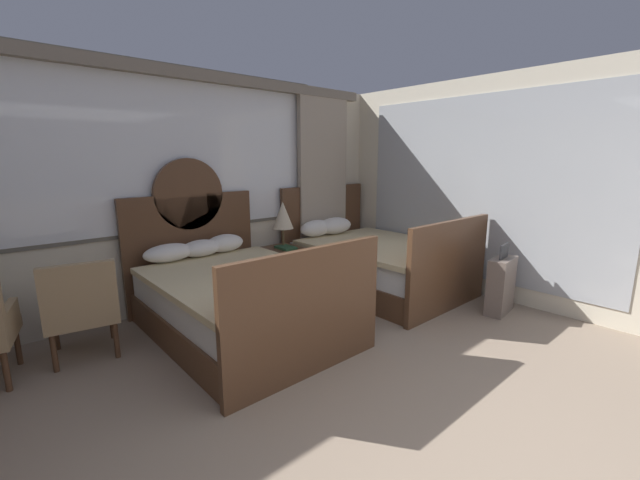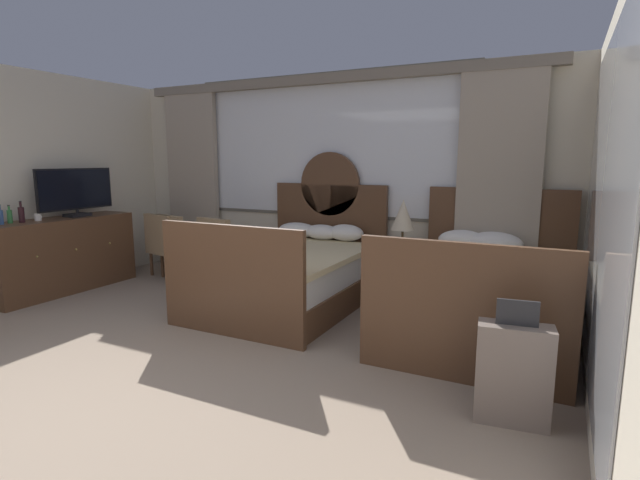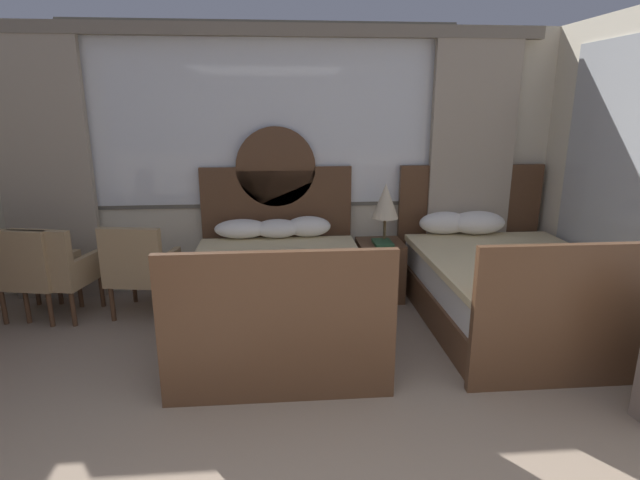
% 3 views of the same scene
% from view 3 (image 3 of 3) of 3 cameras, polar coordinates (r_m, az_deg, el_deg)
% --- Properties ---
extents(wall_back_window, '(6.02, 0.22, 2.72)m').
position_cam_3_polar(wall_back_window, '(5.20, -6.28, 9.79)').
color(wall_back_window, beige).
rests_on(wall_back_window, ground_plane).
extents(bed_near_window, '(1.55, 2.18, 1.73)m').
position_cam_3_polar(bed_near_window, '(4.38, -4.82, -5.66)').
color(bed_near_window, brown).
rests_on(bed_near_window, ground_plane).
extents(bed_near_mirror, '(1.55, 2.18, 1.73)m').
position_cam_3_polar(bed_near_mirror, '(4.84, 20.55, -4.57)').
color(bed_near_mirror, brown).
rests_on(bed_near_mirror, ground_plane).
extents(nightstand_between_beds, '(0.45, 0.47, 0.60)m').
position_cam_3_polar(nightstand_between_beds, '(5.14, 6.83, -3.43)').
color(nightstand_between_beds, brown).
rests_on(nightstand_between_beds, ground_plane).
extents(table_lamp_on_nightstand, '(0.27, 0.27, 0.59)m').
position_cam_3_polar(table_lamp_on_nightstand, '(4.97, 7.51, 4.38)').
color(table_lamp_on_nightstand, brown).
rests_on(table_lamp_on_nightstand, nightstand_between_beds).
extents(book_on_nightstand, '(0.18, 0.26, 0.03)m').
position_cam_3_polar(book_on_nightstand, '(4.96, 7.20, -0.32)').
color(book_on_nightstand, '#285133').
rests_on(book_on_nightstand, nightstand_between_beds).
extents(armchair_by_window_left, '(0.64, 0.64, 0.89)m').
position_cam_3_polar(armchair_by_window_left, '(4.92, -19.91, -2.89)').
color(armchair_by_window_left, tan).
rests_on(armchair_by_window_left, ground_plane).
extents(armchair_by_window_centre, '(0.67, 0.67, 0.89)m').
position_cam_3_polar(armchair_by_window_centre, '(5.17, -27.99, -2.94)').
color(armchair_by_window_centre, tan).
rests_on(armchair_by_window_centre, ground_plane).
extents(armchair_by_window_right, '(0.66, 0.66, 0.89)m').
position_cam_3_polar(armchair_by_window_right, '(5.25, -30.03, -2.94)').
color(armchair_by_window_right, tan).
rests_on(armchair_by_window_right, ground_plane).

